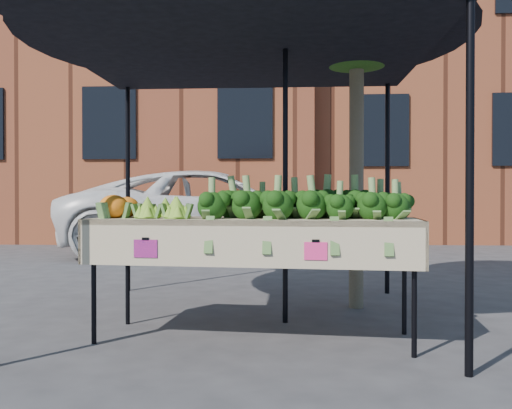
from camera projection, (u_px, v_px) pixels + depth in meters
name	position (u px, v px, depth m)	size (l,w,h in m)	color
ground	(222.00, 336.00, 4.31)	(90.00, 90.00, 0.00)	#313134
table	(254.00, 279.00, 4.22)	(2.46, 1.02, 0.90)	#C8B696
canopy	(245.00, 161.00, 4.86)	(3.16, 3.16, 2.74)	black
broccoli_heap	(307.00, 199.00, 4.21)	(1.62, 0.59, 0.29)	black
romanesco_cluster	(167.00, 203.00, 4.29)	(0.45, 0.59, 0.22)	#7FBE36
cauliflower_pair	(120.00, 205.00, 4.34)	(0.25, 0.45, 0.20)	orange
vehicle	(215.00, 105.00, 10.51)	(2.56, 1.55, 5.56)	white
street_tree	(357.00, 99.00, 5.40)	(2.02, 2.02, 3.99)	#1E4C14
building_left	(103.00, 80.00, 16.55)	(12.00, 8.00, 9.00)	brown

